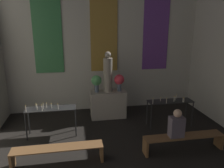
# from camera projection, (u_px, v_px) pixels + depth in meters

# --- Properties ---
(wall_back) EXTENTS (7.26, 0.16, 4.68)m
(wall_back) POSITION_uv_depth(u_px,v_px,m) (104.00, 47.00, 8.06)
(wall_back) COLOR #B2AD9E
(wall_back) RESTS_ON ground_plane
(altar) EXTENTS (1.21, 0.57, 0.94)m
(altar) POSITION_uv_depth(u_px,v_px,m) (108.00, 104.00, 7.67)
(altar) COLOR gray
(altar) RESTS_ON ground_plane
(statue) EXTENTS (0.30, 0.30, 1.38)m
(statue) POSITION_uv_depth(u_px,v_px,m) (108.00, 73.00, 7.38)
(statue) COLOR gray
(statue) RESTS_ON altar
(flower_vase_left) EXTENTS (0.35, 0.35, 0.58)m
(flower_vase_left) POSITION_uv_depth(u_px,v_px,m) (97.00, 81.00, 7.38)
(flower_vase_left) COLOR #4C5666
(flower_vase_left) RESTS_ON altar
(flower_vase_right) EXTENTS (0.35, 0.35, 0.58)m
(flower_vase_right) POSITION_uv_depth(u_px,v_px,m) (119.00, 80.00, 7.51)
(flower_vase_right) COLOR #4C5666
(flower_vase_right) RESTS_ON altar
(candle_rack_left) EXTENTS (1.43, 0.46, 1.05)m
(candle_rack_left) POSITION_uv_depth(u_px,v_px,m) (51.00, 112.00, 6.31)
(candle_rack_left) COLOR black
(candle_rack_left) RESTS_ON ground_plane
(candle_rack_right) EXTENTS (1.43, 0.46, 1.03)m
(candle_rack_right) POSITION_uv_depth(u_px,v_px,m) (170.00, 104.00, 6.92)
(candle_rack_right) COLOR black
(candle_rack_right) RESTS_ON ground_plane
(pew_back_left) EXTENTS (2.10, 0.36, 0.43)m
(pew_back_left) POSITION_uv_depth(u_px,v_px,m) (58.00, 151.00, 5.08)
(pew_back_left) COLOR brown
(pew_back_left) RESTS_ON ground_plane
(pew_back_right) EXTENTS (2.10, 0.36, 0.43)m
(pew_back_right) POSITION_uv_depth(u_px,v_px,m) (184.00, 139.00, 5.61)
(pew_back_right) COLOR brown
(pew_back_right) RESTS_ON ground_plane
(person_seated) EXTENTS (0.36, 0.24, 0.74)m
(person_seated) POSITION_uv_depth(u_px,v_px,m) (177.00, 125.00, 5.46)
(person_seated) COLOR #564C56
(person_seated) RESTS_ON pew_back_right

